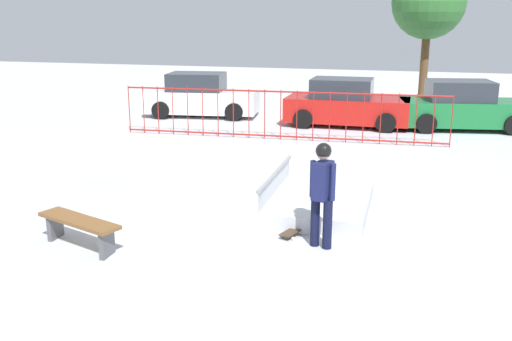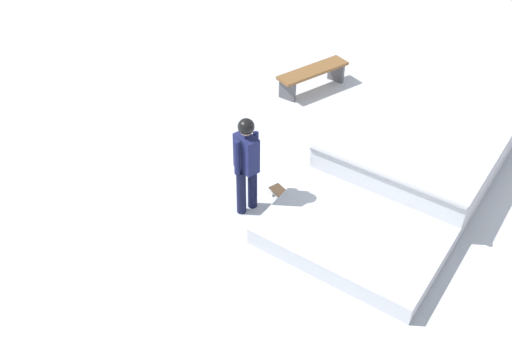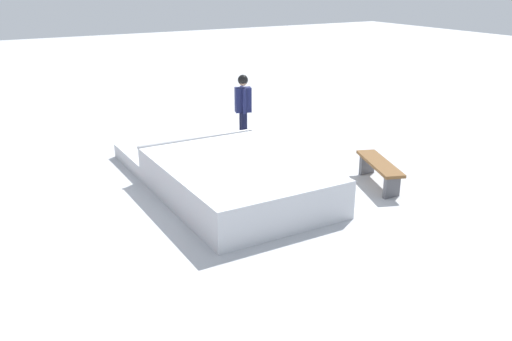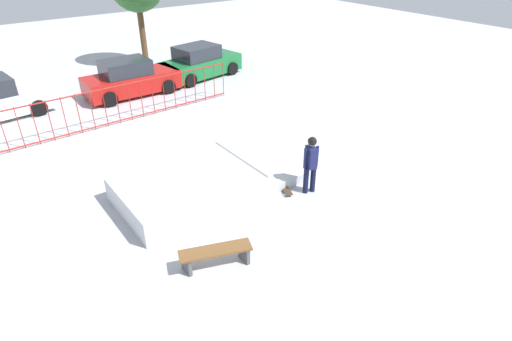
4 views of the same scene
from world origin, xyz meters
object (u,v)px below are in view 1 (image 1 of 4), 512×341
object	(u,v)px
skate_ramp	(211,187)
parked_car_red	(346,105)
skater	(322,187)
distant_tree	(429,3)
parked_car_white	(201,97)
skateboard	(296,230)
park_bench	(79,226)
parked_car_green	(463,107)

from	to	relation	value
skate_ramp	parked_car_red	size ratio (longest dim) A/B	1.32
skate_ramp	skater	distance (m)	3.12
skate_ramp	skater	xyz separation A→B (m)	(2.51, -1.73, 0.69)
distant_tree	parked_car_white	bearing A→B (deg)	-155.41
skateboard	park_bench	distance (m)	3.59
skate_ramp	distant_tree	world-z (taller)	distant_tree
parked_car_white	parked_car_red	distance (m)	5.47
parked_car_white	skate_ramp	bearing A→B (deg)	-75.56
park_bench	parked_car_green	size ratio (longest dim) A/B	0.38
parked_car_green	distant_tree	bearing A→B (deg)	99.07
skater	park_bench	distance (m)	3.95
parked_car_red	parked_car_green	bearing A→B (deg)	6.34
skate_ramp	park_bench	distance (m)	3.04
park_bench	parked_car_green	xyz separation A→B (m)	(6.61, 12.21, 0.37)
skater	skateboard	bearing A→B (deg)	64.70
parked_car_white	distant_tree	bearing A→B (deg)	17.06
skate_ramp	parked_car_red	xyz separation A→B (m)	(1.58, 9.01, 0.41)
parked_car_white	park_bench	bearing A→B (deg)	-85.59
parked_car_green	skater	bearing A→B (deg)	-114.25
skate_ramp	parked_car_white	xyz separation A→B (m)	(-3.86, 9.55, 0.41)
park_bench	distant_tree	xyz separation A→B (m)	(5.33, 15.96, 3.74)
skater	skateboard	size ratio (longest dim) A/B	2.10
skater	skateboard	world-z (taller)	skater
skateboard	skate_ramp	bearing A→B (deg)	77.43
park_bench	distant_tree	bearing A→B (deg)	71.54
parked_car_white	parked_car_red	world-z (taller)	same
distant_tree	parked_car_green	bearing A→B (deg)	-71.05
skater	parked_car_green	bearing A→B (deg)	2.51
park_bench	parked_car_red	xyz separation A→B (m)	(2.83, 11.79, 0.37)
skater	park_bench	size ratio (longest dim) A/B	1.05
parked_car_red	distant_tree	size ratio (longest dim) A/B	0.74
parked_car_green	parked_car_white	bearing A→B (deg)	169.40
skater	parked_car_white	size ratio (longest dim) A/B	0.40
skateboard	distant_tree	world-z (taller)	distant_tree
parked_car_green	distant_tree	xyz separation A→B (m)	(-1.29, 3.75, 3.37)
skateboard	parked_car_red	xyz separation A→B (m)	(-0.42, 10.29, 0.65)
skate_ramp	park_bench	xyz separation A→B (m)	(-1.25, -2.77, 0.04)
skateboard	distant_tree	distance (m)	15.15
park_bench	parked_car_green	distance (m)	13.89
parked_car_red	distant_tree	world-z (taller)	distant_tree
parked_car_white	distant_tree	size ratio (longest dim) A/B	0.78
skateboard	distant_tree	size ratio (longest dim) A/B	0.15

